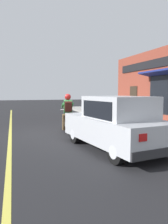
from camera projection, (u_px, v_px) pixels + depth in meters
ground_plane at (56, 133)px, 8.93m from camera, size 80.00×80.00×0.00m
sidewalk_curb at (128, 119)px, 13.31m from camera, size 2.60×22.00×0.14m
lane_stripe at (11, 125)px, 11.21m from camera, size 0.12×19.80×0.01m
storefront_building at (165, 85)px, 12.26m from camera, size 1.25×10.49×4.20m
motorcycle_with_rider at (68, 116)px, 9.27m from camera, size 0.65×2.01×1.62m
car_hatchback at (115, 124)px, 6.38m from camera, size 2.12×3.96×1.57m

